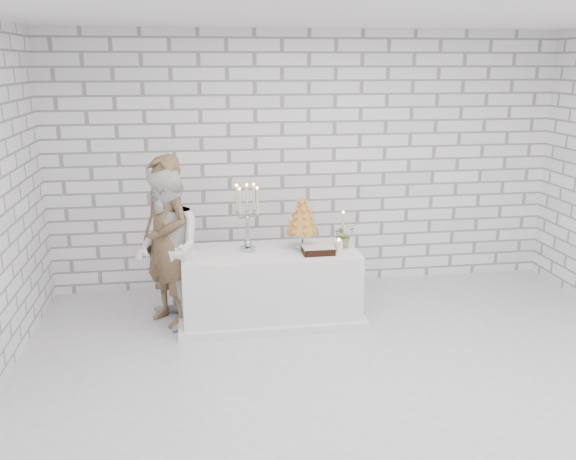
# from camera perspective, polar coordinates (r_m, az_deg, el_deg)

# --- Properties ---
(ground) EXTENTS (6.00, 5.00, 0.01)m
(ground) POSITION_cam_1_polar(r_m,az_deg,el_deg) (5.43, 6.68, -13.77)
(ground) COLOR silver
(ground) RESTS_ON ground
(ceiling) EXTENTS (6.00, 5.00, 0.01)m
(ceiling) POSITION_cam_1_polar(r_m,az_deg,el_deg) (4.77, 7.86, 19.63)
(ceiling) COLOR white
(ceiling) RESTS_ON ground
(wall_back) EXTENTS (6.00, 0.01, 3.00)m
(wall_back) POSITION_cam_1_polar(r_m,az_deg,el_deg) (7.28, 1.89, 6.37)
(wall_back) COLOR white
(wall_back) RESTS_ON ground
(wall_front) EXTENTS (6.00, 0.01, 3.00)m
(wall_front) POSITION_cam_1_polar(r_m,az_deg,el_deg) (2.70, 21.90, -10.66)
(wall_front) COLOR white
(wall_front) RESTS_ON ground
(cake_table) EXTENTS (1.80, 0.80, 0.75)m
(cake_table) POSITION_cam_1_polar(r_m,az_deg,el_deg) (6.46, -1.65, -5.14)
(cake_table) COLOR white
(cake_table) RESTS_ON ground
(groom) EXTENTS (0.73, 0.76, 1.76)m
(groom) POSITION_cam_1_polar(r_m,az_deg,el_deg) (6.34, -11.24, -1.03)
(groom) COLOR #503C27
(groom) RESTS_ON ground
(bride) EXTENTS (0.84, 0.95, 1.63)m
(bride) POSITION_cam_1_polar(r_m,az_deg,el_deg) (6.27, -11.11, -1.80)
(bride) COLOR white
(bride) RESTS_ON ground
(candelabra) EXTENTS (0.31, 0.31, 0.71)m
(candelabra) POSITION_cam_1_polar(r_m,az_deg,el_deg) (6.26, -3.81, 1.15)
(candelabra) COLOR #A3A4AE
(candelabra) RESTS_ON cake_table
(croquembouche) EXTENTS (0.41, 0.41, 0.55)m
(croquembouche) POSITION_cam_1_polar(r_m,az_deg,el_deg) (6.35, 1.34, 0.69)
(croquembouche) COLOR #AD6A21
(croquembouche) RESTS_ON cake_table
(chocolate_cake) EXTENTS (0.32, 0.23, 0.08)m
(chocolate_cake) POSITION_cam_1_polar(r_m,az_deg,el_deg) (6.24, 2.81, -1.84)
(chocolate_cake) COLOR black
(chocolate_cake) RESTS_ON cake_table
(pillar_candle) EXTENTS (0.09, 0.09, 0.12)m
(pillar_candle) POSITION_cam_1_polar(r_m,az_deg,el_deg) (6.32, 4.74, -1.48)
(pillar_candle) COLOR white
(pillar_candle) RESTS_ON cake_table
(extra_taper) EXTENTS (0.07, 0.07, 0.32)m
(extra_taper) POSITION_cam_1_polar(r_m,az_deg,el_deg) (6.64, 5.13, 0.23)
(extra_taper) COLOR beige
(extra_taper) RESTS_ON cake_table
(flowers) EXTENTS (0.28, 0.26, 0.25)m
(flowers) POSITION_cam_1_polar(r_m,az_deg,el_deg) (6.46, 5.20, -0.51)
(flowers) COLOR #4F7334
(flowers) RESTS_ON cake_table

